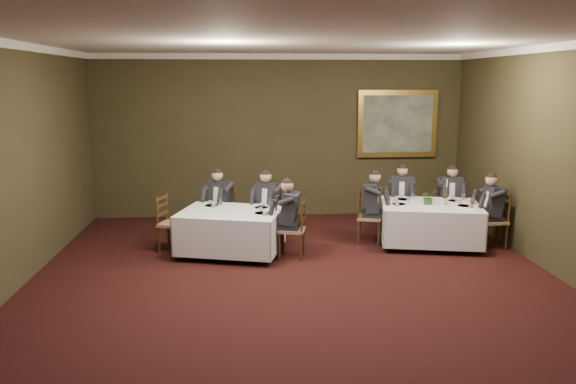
{
  "coord_description": "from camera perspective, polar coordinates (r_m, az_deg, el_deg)",
  "views": [
    {
      "loc": [
        -0.71,
        -7.15,
        2.96
      ],
      "look_at": [
        -0.03,
        1.86,
        1.15
      ],
      "focal_mm": 35.0,
      "sensor_mm": 36.0,
      "label": 1
    }
  ],
  "objects": [
    {
      "name": "crown_molding",
      "position": [
        7.2,
        1.41,
        15.13
      ],
      "size": [
        8.0,
        10.0,
        0.12
      ],
      "color": "white",
      "rests_on": "back_wall"
    },
    {
      "name": "chair_main_backright",
      "position": [
        11.45,
        16.0,
        -2.63
      ],
      "size": [
        0.49,
        0.47,
        1.0
      ],
      "rotation": [
        0.0,
        0.0,
        3.02
      ],
      "color": "#94704B",
      "rests_on": "ground"
    },
    {
      "name": "ceiling",
      "position": [
        7.21,
        1.41,
        15.61
      ],
      "size": [
        8.0,
        10.0,
        0.1
      ],
      "primitive_type": "cube",
      "color": "silver",
      "rests_on": "back_wall"
    },
    {
      "name": "chair_sec_endleft",
      "position": [
        10.09,
        -11.66,
        -4.29
      ],
      "size": [
        0.54,
        0.55,
        1.0
      ],
      "rotation": [
        0.0,
        0.0,
        -1.89
      ],
      "color": "#94704B",
      "rests_on": "ground"
    },
    {
      "name": "chair_main_backleft",
      "position": [
        11.35,
        11.31,
        -2.54
      ],
      "size": [
        0.52,
        0.5,
        1.0
      ],
      "rotation": [
        0.0,
        0.0,
        2.93
      ],
      "color": "#94704B",
      "rests_on": "ground"
    },
    {
      "name": "chair_sec_backright",
      "position": [
        10.45,
        -2.04,
        -3.52
      ],
      "size": [
        0.58,
        0.57,
        1.0
      ],
      "rotation": [
        0.0,
        0.0,
        2.7
      ],
      "color": "#94704B",
      "rests_on": "ground"
    },
    {
      "name": "front_wall",
      "position": [
        2.57,
        12.92,
        -17.13
      ],
      "size": [
        8.0,
        0.1,
        3.5
      ],
      "primitive_type": "cube",
      "color": "#39331C",
      "rests_on": "ground"
    },
    {
      "name": "diner_main_endright",
      "position": [
        10.67,
        20.1,
        -2.65
      ],
      "size": [
        0.48,
        0.42,
        1.35
      ],
      "rotation": [
        0.0,
        0.0,
        1.58
      ],
      "color": "black",
      "rests_on": "chair_main_endright"
    },
    {
      "name": "chair_sec_endright",
      "position": [
        9.51,
        0.46,
        -5.02
      ],
      "size": [
        0.51,
        0.53,
        1.0
      ],
      "rotation": [
        0.0,
        0.0,
        1.34
      ],
      "color": "#94704B",
      "rests_on": "ground"
    },
    {
      "name": "diner_sec_endright",
      "position": [
        9.45,
        0.39,
        -3.69
      ],
      "size": [
        0.56,
        0.5,
        1.35
      ],
      "rotation": [
        0.0,
        0.0,
        1.34
      ],
      "color": "black",
      "rests_on": "chair_sec_endright"
    },
    {
      "name": "diner_main_backleft",
      "position": [
        11.28,
        11.36,
        -1.43
      ],
      "size": [
        0.49,
        0.55,
        1.35
      ],
      "rotation": [
        0.0,
        0.0,
        2.93
      ],
      "color": "black",
      "rests_on": "chair_main_backleft"
    },
    {
      "name": "table_second",
      "position": [
        9.7,
        -5.81,
        -3.73
      ],
      "size": [
        1.97,
        1.69,
        0.67
      ],
      "rotation": [
        0.0,
        0.0,
        -0.26
      ],
      "color": "black",
      "rests_on": "ground"
    },
    {
      "name": "chair_main_endleft",
      "position": [
        10.45,
        8.16,
        -3.63
      ],
      "size": [
        0.52,
        0.53,
        1.0
      ],
      "rotation": [
        0.0,
        0.0,
        -1.82
      ],
      "color": "#94704B",
      "rests_on": "ground"
    },
    {
      "name": "chair_main_endright",
      "position": [
        10.72,
        20.08,
        -3.83
      ],
      "size": [
        0.42,
        0.44,
        1.0
      ],
      "rotation": [
        0.0,
        0.0,
        1.58
      ],
      "color": "#94704B",
      "rests_on": "ground"
    },
    {
      "name": "diner_sec_backright",
      "position": [
        10.38,
        -2.07,
        -2.32
      ],
      "size": [
        0.57,
        0.6,
        1.35
      ],
      "rotation": [
        0.0,
        0.0,
        2.7
      ],
      "color": "black",
      "rests_on": "chair_sec_backright"
    },
    {
      "name": "table_main",
      "position": [
        10.49,
        14.24,
        -2.88
      ],
      "size": [
        1.98,
        1.65,
        0.67
      ],
      "rotation": [
        0.0,
        0.0,
        -0.2
      ],
      "color": "black",
      "rests_on": "ground"
    },
    {
      "name": "diner_main_endleft",
      "position": [
        10.39,
        8.26,
        -2.42
      ],
      "size": [
        0.56,
        0.51,
        1.35
      ],
      "rotation": [
        0.0,
        0.0,
        -1.82
      ],
      "color": "black",
      "rests_on": "chair_main_endleft"
    },
    {
      "name": "painting",
      "position": [
        12.57,
        11.04,
        6.8
      ],
      "size": [
        1.75,
        0.09,
        1.46
      ],
      "color": "gold",
      "rests_on": "back_wall"
    },
    {
      "name": "diner_main_backright",
      "position": [
        11.39,
        16.07,
        -1.53
      ],
      "size": [
        0.46,
        0.53,
        1.35
      ],
      "rotation": [
        0.0,
        0.0,
        3.02
      ],
      "color": "black",
      "rests_on": "chair_main_backright"
    },
    {
      "name": "place_setting_table_second",
      "position": [
        10.11,
        -7.46,
        -1.14
      ],
      "size": [
        0.33,
        0.31,
        0.14
      ],
      "color": "white",
      "rests_on": "table_second"
    },
    {
      "name": "chair_sec_backleft",
      "position": [
        10.68,
        -6.81,
        -3.27
      ],
      "size": [
        0.59,
        0.58,
        1.0
      ],
      "rotation": [
        0.0,
        0.0,
        2.64
      ],
      "color": "#94704B",
      "rests_on": "ground"
    },
    {
      "name": "ground",
      "position": [
        7.78,
        1.28,
        -11.07
      ],
      "size": [
        10.0,
        10.0,
        0.0
      ],
      "primitive_type": "plane",
      "color": "black",
      "rests_on": "ground"
    },
    {
      "name": "candlestick",
      "position": [
        10.4,
        15.78,
        -0.31
      ],
      "size": [
        0.07,
        0.07,
        0.48
      ],
      "color": "gold",
      "rests_on": "table_main"
    },
    {
      "name": "place_setting_table_main",
      "position": [
        10.76,
        11.84,
        -0.52
      ],
      "size": [
        0.33,
        0.31,
        0.14
      ],
      "color": "white",
      "rests_on": "table_main"
    },
    {
      "name": "back_wall",
      "position": [
        12.23,
        -0.98,
        5.65
      ],
      "size": [
        8.0,
        0.1,
        3.5
      ],
      "primitive_type": "cube",
      "color": "#39331C",
      "rests_on": "ground"
    },
    {
      "name": "diner_sec_backleft",
      "position": [
        10.61,
        -6.88,
        -2.09
      ],
      "size": [
        0.58,
        0.61,
        1.35
      ],
      "rotation": [
        0.0,
        0.0,
        2.64
      ],
      "color": "black",
      "rests_on": "chair_sec_backleft"
    },
    {
      "name": "centerpiece",
      "position": [
        10.37,
        14.08,
        -0.42
      ],
      "size": [
        0.33,
        0.31,
        0.29
      ],
      "primitive_type": "imported",
      "rotation": [
        0.0,
        0.0,
        0.39
      ],
      "color": "#2D5926",
      "rests_on": "table_main"
    }
  ]
}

